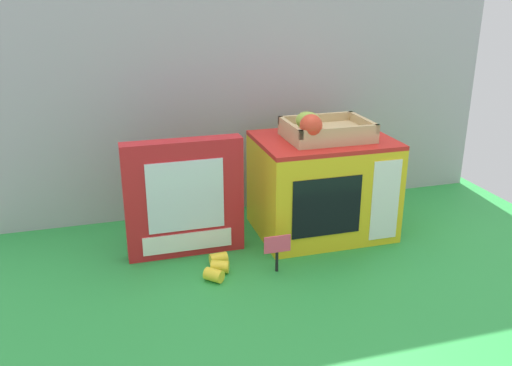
# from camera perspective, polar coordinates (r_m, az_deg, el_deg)

# --- Properties ---
(ground_plane) EXTENTS (1.70, 1.70, 0.00)m
(ground_plane) POSITION_cam_1_polar(r_m,az_deg,el_deg) (1.62, 1.61, -5.50)
(ground_plane) COLOR green
(ground_plane) RESTS_ON ground
(display_back_panel) EXTENTS (1.61, 0.03, 0.70)m
(display_back_panel) POSITION_cam_1_polar(r_m,az_deg,el_deg) (1.74, -0.84, 8.41)
(display_back_panel) COLOR #A0A3A8
(display_back_panel) RESTS_ON ground
(toy_microwave) EXTENTS (0.38, 0.29, 0.29)m
(toy_microwave) POSITION_cam_1_polar(r_m,az_deg,el_deg) (1.62, 6.78, -0.22)
(toy_microwave) COLOR yellow
(toy_microwave) RESTS_ON ground
(food_groups_crate) EXTENTS (0.23, 0.18, 0.09)m
(food_groups_crate) POSITION_cam_1_polar(r_m,az_deg,el_deg) (1.55, 6.90, 5.46)
(food_groups_crate) COLOR tan
(food_groups_crate) RESTS_ON toy_microwave
(cookie_set_box) EXTENTS (0.31, 0.05, 0.32)m
(cookie_set_box) POSITION_cam_1_polar(r_m,az_deg,el_deg) (1.48, -7.41, -1.60)
(cookie_set_box) COLOR red
(cookie_set_box) RESTS_ON ground
(price_sign) EXTENTS (0.07, 0.01, 0.10)m
(price_sign) POSITION_cam_1_polar(r_m,az_deg,el_deg) (1.41, 2.20, -6.71)
(price_sign) COLOR black
(price_sign) RESTS_ON ground
(loose_toy_banana) EXTENTS (0.08, 0.13, 0.03)m
(loose_toy_banana) POSITION_cam_1_polar(r_m,az_deg,el_deg) (1.43, -4.00, -8.61)
(loose_toy_banana) COLOR yellow
(loose_toy_banana) RESTS_ON ground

